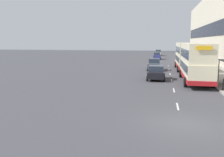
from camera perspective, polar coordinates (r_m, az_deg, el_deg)
ground_plane at (r=14.57m, az=15.64°, el=-9.95°), size 220.00×220.00×0.00m
pavement at (r=53.04m, az=19.66°, el=3.19°), size 5.00×93.00×0.14m
lane_mark_0 at (r=18.21m, az=14.77°, el=-6.18°), size 0.12×2.00×0.01m
lane_mark_1 at (r=24.03m, az=13.96°, el=-2.61°), size 0.12×2.00×0.01m
lane_mark_2 at (r=29.91m, az=13.47°, el=-0.44°), size 0.12×2.00×0.01m
lane_mark_3 at (r=35.82m, az=13.14°, el=1.02°), size 0.12×2.00×0.01m
lane_mark_4 at (r=41.74m, az=12.90°, el=2.07°), size 0.12×2.00×0.01m
lane_mark_5 at (r=47.68m, az=12.72°, el=2.85°), size 0.12×2.00×0.01m
double_decker_bus_near at (r=29.13m, az=18.55°, el=3.64°), size 2.85×10.74×4.30m
double_decker_bus_ahead at (r=41.53m, az=16.45°, el=5.06°), size 2.85×11.37×4.30m
car_0 at (r=81.73m, az=10.52°, el=5.82°), size 2.06×4.08×1.85m
car_1 at (r=30.13m, az=10.05°, el=1.31°), size 2.10×4.09×1.66m
car_2 at (r=64.59m, az=10.26°, el=5.12°), size 1.92×3.84×1.75m
car_3 at (r=39.85m, az=9.61°, el=3.16°), size 2.05×3.86×1.84m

